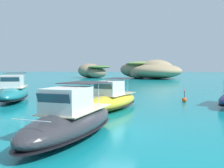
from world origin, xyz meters
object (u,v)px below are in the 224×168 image
motorboat_yellow (112,100)px  motorboat_teal (13,92)px  islet_large (150,70)px  islet_small (92,72)px  channel_buoy (184,99)px  motorboat_charcoal (71,121)px

motorboat_yellow → motorboat_teal: size_ratio=0.88×
islet_large → islet_small: bearing=173.6°
motorboat_teal → channel_buoy: (19.84, 1.40, -0.70)m
islet_small → motorboat_teal: bearing=-85.6°
motorboat_teal → motorboat_charcoal: motorboat_teal is taller
islet_small → motorboat_charcoal: islet_small is taller
islet_large → islet_small: 21.41m
motorboat_yellow → motorboat_teal: bearing=158.3°
motorboat_teal → motorboat_charcoal: 19.04m
motorboat_yellow → motorboat_charcoal: motorboat_charcoal is taller
islet_large → motorboat_yellow: 70.15m
motorboat_yellow → channel_buoy: (7.40, 6.36, -0.58)m
motorboat_teal → islet_large: bearing=76.1°
motorboat_charcoal → channel_buoy: motorboat_charcoal is taller
motorboat_yellow → motorboat_charcoal: (-0.88, -10.17, 0.06)m
islet_small → motorboat_teal: size_ratio=1.23×
islet_large → channel_buoy: islet_large is taller
motorboat_charcoal → islet_large: bearing=86.8°
motorboat_yellow → motorboat_teal: 13.39m
islet_large → islet_small: (-21.26, 2.39, -0.63)m
motorboat_yellow → channel_buoy: 9.77m
islet_large → motorboat_charcoal: (-4.52, -80.20, -1.94)m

